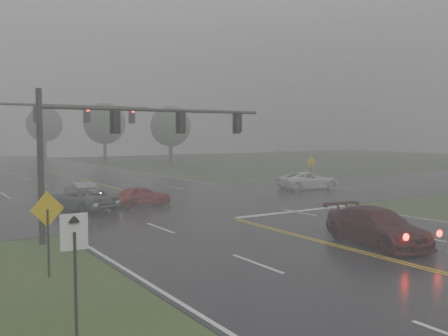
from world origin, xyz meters
TOP-DOWN VIEW (x-y plane):
  - main_road at (0.00, 20.00)m, footprint 18.00×160.00m
  - cross_street at (0.00, 22.00)m, footprint 120.00×14.00m
  - stop_bar at (4.50, 14.40)m, footprint 8.50×0.50m
  - sedan_maroon at (1.58, 5.77)m, footprint 2.92×5.52m
  - sedan_red at (-2.18, 21.61)m, footprint 3.77×1.53m
  - sedan_silver at (-4.79, 26.00)m, footprint 1.47×3.99m
  - car_grey at (-5.99, 21.82)m, footprint 3.70×5.48m
  - pickup_white at (13.30, 22.84)m, footprint 5.51×3.14m
  - signal_gantry_near at (-6.77, 13.57)m, footprint 11.27×0.29m
  - signal_gantry_far at (-6.28, 31.37)m, footprint 12.87×0.39m
  - sign_diamond_west at (-11.16, 8.41)m, footprint 1.15×0.33m
  - sign_arrow_white at (-11.77, 3.23)m, footprint 0.63×0.11m
  - sign_diamond_east at (14.87, 24.25)m, footprint 1.15×0.10m
  - tree_ne_a at (11.26, 66.91)m, footprint 6.41×6.41m
  - tree_e_near at (17.60, 56.94)m, footprint 5.86×5.86m
  - tree_n_far at (7.27, 88.84)m, footprint 6.58×6.58m

SIDE VIEW (x-z plane):
  - main_road at x=0.00m, z-range -0.01..0.01m
  - cross_street at x=0.00m, z-range -0.01..0.01m
  - stop_bar at x=4.50m, z-range 0.00..0.00m
  - sedan_maroon at x=1.58m, z-range -0.76..0.76m
  - sedan_red at x=-2.18m, z-range -0.64..0.64m
  - sedan_silver at x=-4.79m, z-range -0.65..0.65m
  - car_grey at x=-5.99m, z-range -0.70..0.70m
  - pickup_white at x=13.30m, z-range -0.72..0.72m
  - sign_diamond_east at x=14.87m, z-range 0.48..3.23m
  - sign_diamond_west at x=-11.16m, z-range 0.49..3.31m
  - sign_arrow_white at x=-11.77m, z-range 0.57..3.41m
  - signal_gantry_near at x=-6.77m, z-range 1.31..7.87m
  - signal_gantry_far at x=-6.28m, z-range 1.54..9.28m
  - tree_e_near at x=17.60m, z-range 1.35..9.96m
  - tree_ne_a at x=11.26m, z-range 1.49..10.90m
  - tree_n_far at x=7.27m, z-range 1.52..11.19m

